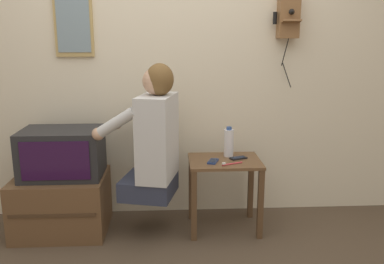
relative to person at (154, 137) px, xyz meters
The scene contains 11 objects.
wall_back 0.70m from the person, 74.13° to the left, with size 6.80×0.05×2.55m.
side_table 0.61m from the person, ahead, with size 0.53×0.41×0.54m.
person is the anchor object (origin of this frame).
tv_stand 0.88m from the person, behind, with size 0.66×0.53×0.43m.
television 0.69m from the person, behind, with size 0.57×0.40×0.35m.
wall_phone_antique 1.37m from the person, 18.84° to the left, with size 0.19×0.18×0.76m.
framed_picture 1.05m from the person, 146.65° to the left, with size 0.28×0.03×0.46m.
cell_phone_held 0.46m from the person, ahead, with size 0.10×0.14×0.01m.
cell_phone_spare 0.65m from the person, ahead, with size 0.14×0.10×0.01m.
water_bottle 0.59m from the person, 15.54° to the left, with size 0.07×0.07×0.23m.
toothbrush 0.58m from the person, ahead, with size 0.16×0.07×0.02m.
Camera 1 is at (-0.01, -1.96, 1.43)m, focal length 38.00 mm.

